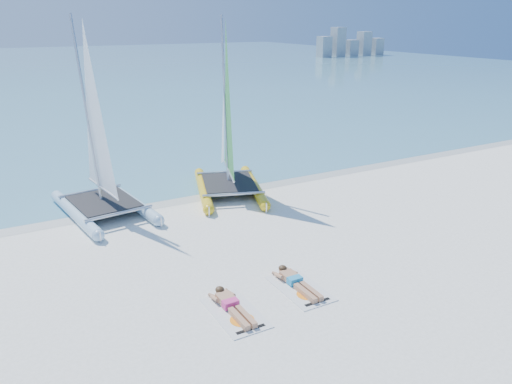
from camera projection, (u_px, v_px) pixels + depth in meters
ground at (263, 251)px, 14.49m from camera, size 140.00×140.00×0.00m
sea at (28, 69)px, 66.45m from camera, size 140.00×115.00×0.01m
wet_sand_strip at (191, 196)px, 19.02m from camera, size 140.00×1.40×0.01m
distant_skyline at (350, 45)px, 89.69m from camera, size 14.00×2.00×5.00m
catamaran_blue at (98, 156)px, 16.81m from camera, size 2.97×5.24×6.80m
catamaran_yellow at (226, 136)px, 19.17m from camera, size 3.84×5.46×6.77m
towel_a at (235, 313)px, 11.45m from camera, size 1.00×1.85×0.02m
sunbather_a at (231, 305)px, 11.57m from camera, size 0.37×1.73×0.26m
towel_b at (300, 288)px, 12.49m from camera, size 1.00×1.85×0.02m
sunbather_b at (296, 281)px, 12.61m from camera, size 0.37×1.73×0.26m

